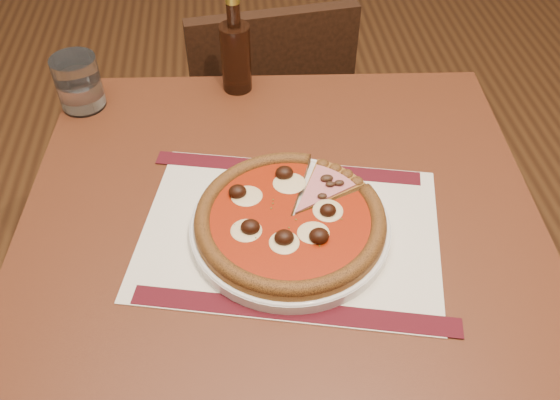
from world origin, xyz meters
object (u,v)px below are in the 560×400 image
(table, at_px, (281,265))
(chair_far, at_px, (266,117))
(plate, at_px, (290,227))
(pizza, at_px, (290,219))
(water_glass, at_px, (78,83))
(bottle, at_px, (236,54))

(table, distance_m, chair_far, 0.67)
(plate, distance_m, pizza, 0.02)
(plate, bearing_deg, water_glass, 134.44)
(water_glass, xyz_separation_m, bottle, (0.29, 0.03, 0.02))
(plate, height_order, bottle, bottle)
(table, xyz_separation_m, pizza, (0.01, -0.02, 0.13))
(table, relative_size, water_glass, 8.58)
(pizza, distance_m, water_glass, 0.50)
(table, xyz_separation_m, plate, (0.01, -0.02, 0.11))
(pizza, xyz_separation_m, bottle, (-0.06, 0.38, 0.04))
(table, bearing_deg, chair_far, 87.78)
(pizza, xyz_separation_m, water_glass, (-0.35, 0.36, 0.02))
(chair_far, relative_size, water_glass, 8.11)
(table, relative_size, plate, 2.88)
(chair_far, bearing_deg, pizza, 81.17)
(bottle, bearing_deg, table, -82.39)
(chair_far, xyz_separation_m, pizza, (-0.01, -0.66, 0.32))
(plate, bearing_deg, chair_far, 88.80)
(chair_far, xyz_separation_m, water_glass, (-0.36, -0.31, 0.34))
(chair_far, xyz_separation_m, plate, (-0.01, -0.66, 0.30))
(table, height_order, plate, plate)
(pizza, height_order, bottle, bottle)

